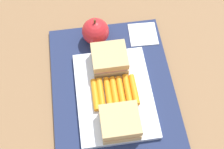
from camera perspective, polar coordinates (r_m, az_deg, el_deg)
ground_plane at (r=0.72m, az=0.14°, el=-2.50°), size 2.40×2.40×0.00m
lunchbag_mat at (r=0.71m, az=0.14°, el=-2.32°), size 0.36×0.28×0.01m
food_tray at (r=0.69m, az=0.44°, el=-3.74°), size 0.23×0.17×0.01m
sandwich_half_left at (r=0.64m, az=1.50°, el=-8.93°), size 0.07×0.08×0.04m
sandwich_half_right at (r=0.70m, az=-0.47°, el=2.92°), size 0.07×0.08×0.04m
carrot_sticks_bundle at (r=0.68m, az=0.48°, el=-3.31°), size 0.08×0.10×0.02m
apple at (r=0.75m, az=-3.09°, el=8.02°), size 0.07×0.07×0.08m
paper_napkin at (r=0.79m, az=5.81°, el=7.49°), size 0.07×0.07×0.00m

